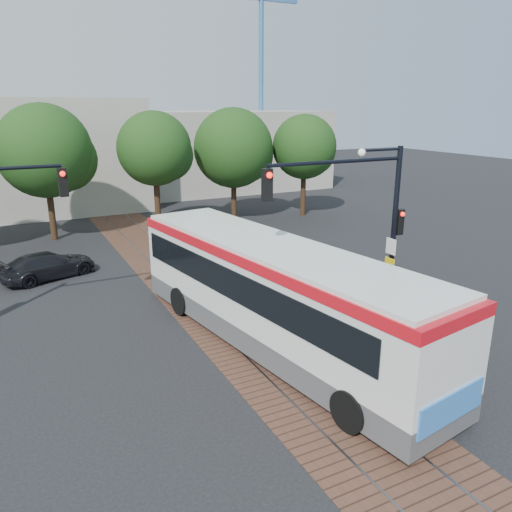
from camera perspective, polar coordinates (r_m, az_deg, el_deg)
The scene contains 9 objects.
ground at distance 16.94m, azimuth -0.43°, elevation -9.40°, with size 120.00×120.00×0.00m, color black.
trackbed at distance 20.29m, azimuth -5.50°, elevation -4.89°, with size 3.60×40.00×0.02m.
tree_row at distance 31.18m, azimuth -12.26°, elevation 11.59°, with size 26.40×5.60×7.67m.
warehouses at distance 42.97m, azimuth -18.84°, elevation 11.04°, with size 40.00×13.00×8.00m.
crane at distance 53.78m, azimuth 0.59°, elevation 20.44°, with size 8.00×0.50×18.00m.
city_bus at distance 15.77m, azimuth 1.98°, elevation -3.93°, with size 4.66×13.00×3.41m.
traffic_island at distance 18.63m, azimuth 14.31°, elevation -6.33°, with size 2.20×5.20×1.13m.
signal_pole_main at distance 16.97m, azimuth 12.58°, elevation 5.10°, with size 5.49×0.46×6.00m.
parked_car at distance 24.30m, azimuth -22.68°, elevation -0.97°, with size 1.70×4.18×1.21m, color black.
Camera 1 is at (-6.77, -13.61, 7.49)m, focal length 35.00 mm.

